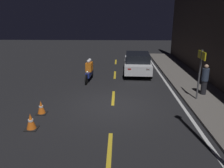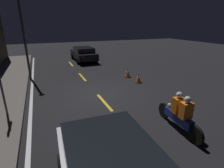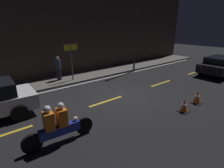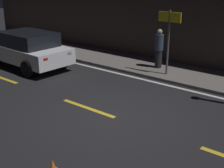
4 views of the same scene
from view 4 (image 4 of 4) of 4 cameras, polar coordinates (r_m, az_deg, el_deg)
name	(u,v)px [view 4 (image 4 of 4)]	position (r m, az deg, el deg)	size (l,w,h in m)	color
ground_plane	(115,118)	(8.59, 0.50, -6.15)	(56.00, 56.00, 0.00)	black
raised_curb	(190,75)	(12.29, 14.05, 1.54)	(28.00, 2.31, 0.10)	#605B56
lane_dash_b	(1,78)	(12.53, -19.61, 1.08)	(2.00, 0.14, 0.01)	gold
lane_dash_c	(88,108)	(9.19, -4.40, -4.42)	(2.00, 0.14, 0.01)	gold
lane_solid_kerb	(172,86)	(11.10, 10.90, -0.42)	(25.20, 0.14, 0.01)	silver
sedan_white	(27,48)	(13.52, -15.31, 6.28)	(4.21, 2.04, 1.49)	silver
pedestrian	(159,48)	(12.71, 8.58, 6.45)	(0.34, 0.34, 1.57)	black
shop_sign	(169,30)	(11.71, 10.37, 9.71)	(0.90, 0.08, 2.40)	#4C4C51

